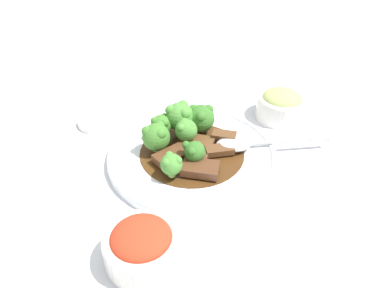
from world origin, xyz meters
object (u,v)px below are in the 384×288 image
object	(u,v)px
beef_strip_0	(201,148)
sauce_dish	(97,121)
main_plate	(192,154)
broccoli_floret_3	(161,125)
broccoli_floret_2	(192,151)
broccoli_floret_0	(156,136)
side_bowl_kimchi	(142,245)
broccoli_floret_5	(201,118)
broccoli_floret_4	(186,130)
beef_strip_2	(173,156)
side_bowl_appetizer	(281,104)
serving_spoon	(243,144)
beef_strip_3	(224,136)
broccoli_floret_6	(180,116)
broccoli_floret_1	(171,164)
beef_strip_4	(220,150)
beef_strip_1	(200,169)

from	to	relation	value
beef_strip_0	sauce_dish	xyz separation A→B (m)	(0.20, -0.14, -0.02)
main_plate	broccoli_floret_3	bearing A→B (deg)	-44.78
broccoli_floret_2	broccoli_floret_0	bearing A→B (deg)	-37.99
main_plate	beef_strip_0	world-z (taller)	beef_strip_0
broccoli_floret_0	side_bowl_kimchi	bearing A→B (deg)	81.54
broccoli_floret_5	broccoli_floret_3	bearing A→B (deg)	9.05
broccoli_floret_4	beef_strip_2	bearing A→B (deg)	56.94
side_bowl_appetizer	broccoli_floret_2	bearing A→B (deg)	35.84
main_plate	side_bowl_kimchi	distance (m)	0.23
main_plate	serving_spoon	world-z (taller)	serving_spoon
main_plate	beef_strip_3	size ratio (longest dim) A/B	6.14
beef_strip_3	broccoli_floret_2	bearing A→B (deg)	40.47
broccoli_floret_6	serving_spoon	size ratio (longest dim) A/B	0.29
main_plate	sauce_dish	xyz separation A→B (m)	(0.18, -0.14, -0.00)
broccoli_floret_2	side_bowl_kimchi	bearing A→B (deg)	62.67
beef_strip_0	side_bowl_kimchi	world-z (taller)	side_bowl_kimchi
broccoli_floret_6	side_bowl_appetizer	distance (m)	0.23
broccoli_floret_6	main_plate	bearing A→B (deg)	104.02
broccoli_floret_1	broccoli_floret_5	bearing A→B (deg)	-118.28
beef_strip_2	side_bowl_kimchi	xyz separation A→B (m)	(0.06, 0.19, 0.00)
beef_strip_2	broccoli_floret_3	distance (m)	0.07
beef_strip_4	broccoli_floret_4	xyz separation A→B (m)	(0.06, -0.04, 0.02)
beef_strip_1	broccoli_floret_3	bearing A→B (deg)	-62.68
broccoli_floret_0	broccoli_floret_2	xyz separation A→B (m)	(-0.06, 0.05, -0.01)
main_plate	broccoli_floret_2	world-z (taller)	broccoli_floret_2
beef_strip_4	sauce_dish	bearing A→B (deg)	-33.99
broccoli_floret_2	serving_spoon	bearing A→B (deg)	-161.98
beef_strip_1	broccoli_floret_2	xyz separation A→B (m)	(0.01, -0.03, 0.02)
beef_strip_4	sauce_dish	distance (m)	0.28
main_plate	sauce_dish	world-z (taller)	main_plate
side_bowl_appetizer	sauce_dish	xyz separation A→B (m)	(0.39, -0.02, -0.02)
side_bowl_kimchi	broccoli_floret_1	bearing A→B (deg)	-110.02
broccoli_floret_5	sauce_dish	world-z (taller)	broccoli_floret_5
broccoli_floret_2	broccoli_floret_5	bearing A→B (deg)	-107.42
broccoli_floret_4	broccoli_floret_6	bearing A→B (deg)	-78.18
serving_spoon	side_bowl_kimchi	size ratio (longest dim) A/B	2.10
broccoli_floret_4	side_bowl_appetizer	world-z (taller)	broccoli_floret_4
beef_strip_1	broccoli_floret_3	size ratio (longest dim) A/B	1.55
broccoli_floret_0	broccoli_floret_4	size ratio (longest dim) A/B	1.07
broccoli_floret_1	sauce_dish	xyz separation A→B (m)	(0.14, -0.21, -0.04)
side_bowl_kimchi	broccoli_floret_4	bearing A→B (deg)	-110.65
beef_strip_3	broccoli_floret_3	xyz separation A→B (m)	(0.11, -0.03, 0.02)
broccoli_floret_3	side_bowl_appetizer	world-z (taller)	broccoli_floret_3
broccoli_floret_2	sauce_dish	size ratio (longest dim) A/B	0.53
beef_strip_0	main_plate	bearing A→B (deg)	2.95
beef_strip_2	side_bowl_appetizer	size ratio (longest dim) A/B	0.74
broccoli_floret_2	serving_spoon	size ratio (longest dim) A/B	0.19
beef_strip_4	broccoli_floret_4	size ratio (longest dim) A/B	1.05
broccoli_floret_3	broccoli_floret_6	distance (m)	0.04
broccoli_floret_0	broccoli_floret_4	bearing A→B (deg)	-167.01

